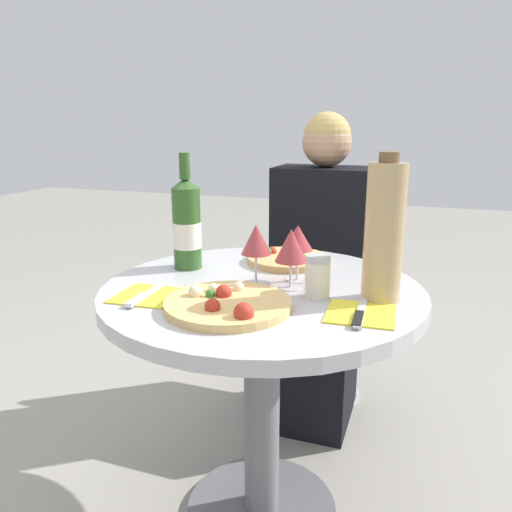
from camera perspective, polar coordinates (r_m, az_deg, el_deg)
ground_plane at (r=1.68m, az=0.64°, el=-27.16°), size 12.00×12.00×0.00m
dining_table at (r=1.37m, az=0.70°, el=-10.05°), size 0.84×0.84×0.71m
chair_behind_diner at (r=2.12m, az=7.83°, el=-4.34°), size 0.38×0.38×0.88m
seated_diner at (r=1.96m, az=7.06°, el=-3.18°), size 0.38×0.47×1.17m
pizza_large at (r=1.16m, az=-3.30°, el=-5.46°), size 0.30×0.30×0.05m
pizza_small_far at (r=1.53m, az=3.49°, el=-0.31°), size 0.25×0.25×0.05m
wine_bottle at (r=1.46m, az=-7.93°, el=3.59°), size 0.08×0.08×0.33m
tall_carafe at (r=1.21m, az=14.43°, el=2.67°), size 0.09×0.09×0.35m
sugar_shaker at (r=1.22m, az=7.06°, el=-2.41°), size 0.06×0.06×0.11m
wine_glass_front_left at (r=1.30m, az=-0.00°, el=1.79°), size 0.08×0.08×0.16m
wine_glass_back_right at (r=1.33m, az=4.79°, el=1.97°), size 0.08×0.08×0.15m
wine_glass_front_right at (r=1.27m, az=4.03°, el=1.12°), size 0.08×0.08×0.16m
place_setting_left at (r=1.26m, az=-12.37°, el=-4.42°), size 0.16×0.19×0.01m
place_setting_right at (r=1.15m, az=11.87°, el=-6.46°), size 0.16×0.19×0.01m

